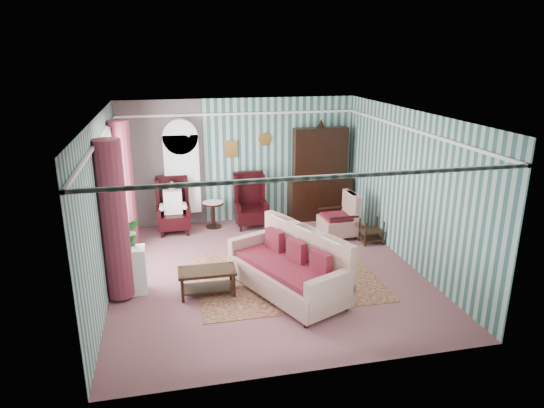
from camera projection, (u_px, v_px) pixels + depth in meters
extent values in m
plane|color=#814B4F|center=(266.00, 271.00, 9.00)|extent=(6.00, 6.00, 0.00)
cube|color=#345F5D|center=(240.00, 161.00, 11.36)|extent=(5.50, 0.02, 2.90)
cube|color=#345F5D|center=(317.00, 267.00, 5.77)|extent=(5.50, 0.02, 2.90)
cube|color=#345F5D|center=(103.00, 207.00, 8.00)|extent=(0.02, 6.00, 2.90)
cube|color=#345F5D|center=(408.00, 188.00, 9.13)|extent=(0.02, 6.00, 2.90)
cube|color=white|center=(266.00, 114.00, 8.13)|extent=(5.50, 6.00, 0.02)
cube|color=#954C68|center=(161.00, 165.00, 10.97)|extent=(1.90, 0.01, 2.90)
cube|color=white|center=(266.00, 135.00, 8.23)|extent=(5.50, 6.00, 0.05)
cube|color=white|center=(108.00, 191.00, 8.53)|extent=(0.04, 1.50, 1.90)
cylinder|color=maroon|center=(114.00, 221.00, 7.65)|extent=(0.44, 0.44, 2.60)
cylinder|color=maroon|center=(123.00, 186.00, 9.60)|extent=(0.44, 0.44, 2.60)
cube|color=#CF8437|center=(231.00, 149.00, 11.20)|extent=(0.30, 0.03, 0.38)
cube|color=silver|center=(182.00, 179.00, 11.03)|extent=(0.80, 0.28, 2.24)
cube|color=black|center=(320.00, 171.00, 11.57)|extent=(1.50, 0.56, 2.36)
cube|color=black|center=(173.00, 206.00, 10.76)|extent=(0.76, 0.80, 1.25)
cube|color=black|center=(251.00, 201.00, 11.12)|extent=(0.76, 0.80, 1.25)
cylinder|color=black|center=(213.00, 215.00, 11.19)|extent=(0.50, 0.50, 0.60)
cube|color=black|center=(371.00, 231.00, 10.27)|extent=(0.45, 0.38, 0.54)
cube|color=silver|center=(130.00, 271.00, 8.11)|extent=(0.55, 0.35, 0.80)
cube|color=#4C1E19|center=(286.00, 277.00, 8.78)|extent=(3.20, 2.60, 0.01)
cube|color=beige|center=(287.00, 264.00, 8.01)|extent=(1.84, 2.46, 1.09)
cube|color=beige|center=(338.00, 217.00, 10.57)|extent=(0.90, 0.85, 0.91)
cube|color=black|center=(207.00, 282.00, 8.10)|extent=(0.96, 0.50, 0.45)
imported|color=#194C17|center=(121.00, 240.00, 7.81)|extent=(0.39, 0.34, 0.42)
imported|color=#205219|center=(131.00, 232.00, 8.06)|extent=(0.28, 0.23, 0.47)
imported|color=#1E4A17|center=(120.00, 237.00, 7.95)|extent=(0.28, 0.28, 0.39)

